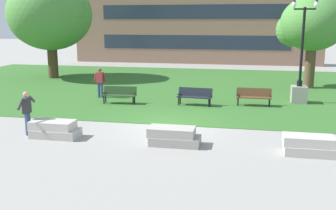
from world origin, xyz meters
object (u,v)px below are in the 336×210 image
Objects in this scene: person_skateboarder at (27,110)px; skateboard at (39,132)px; concrete_block_left at (173,136)px; concrete_block_right at (310,146)px; park_bench_near_left at (120,94)px; park_bench_far_left at (254,96)px; lamp_post_center at (300,83)px; concrete_block_center at (54,129)px; park_bench_near_right at (195,95)px; person_bystander_near_lawn at (100,81)px.

skateboard is (0.38, 0.10, -0.89)m from person_skateboarder.
concrete_block_left is 1.01× the size of concrete_block_right.
park_bench_near_left is 7.09m from park_bench_far_left.
lamp_post_center reaches higher than skateboard.
concrete_block_center and concrete_block_left have the same top height.
park_bench_near_left is (-4.13, 6.43, 0.23)m from concrete_block_left.
park_bench_near_right is (5.69, 6.60, -0.44)m from person_skateboarder.
person_skateboarder is at bearing -140.83° from park_bench_far_left.
park_bench_near_left is (1.69, 6.27, -0.44)m from person_skateboarder.
person_bystander_near_lawn is (-5.73, 7.76, 0.68)m from concrete_block_left.
park_bench_far_left is (8.73, 7.11, -0.44)m from person_skateboarder.
person_skateboarder is 11.26m from park_bench_far_left.
park_bench_near_left is 1.01× the size of park_bench_far_left.
skateboard is at bearing -129.23° from park_bench_near_right.
park_bench_near_left is 9.68m from lamp_post_center.
person_skateboarder reaches higher than concrete_block_center.
skateboard is (-0.79, 0.23, -0.22)m from concrete_block_center.
concrete_block_center is 0.99× the size of concrete_block_right.
concrete_block_right is at bearing -76.68° from park_bench_far_left.
lamp_post_center reaches higher than park_bench_far_left.
concrete_block_right is 1.01× the size of park_bench_near_left.
concrete_block_left is 1.08× the size of person_bystander_near_lawn.
park_bench_near_right is (-4.79, 6.90, 0.23)m from concrete_block_right.
person_bystander_near_lawn is at bearing 142.76° from concrete_block_right.
park_bench_near_right is at bearing 124.73° from concrete_block_right.
person_bystander_near_lawn is at bearing 97.95° from concrete_block_center.
person_bystander_near_lawn reaches higher than skateboard.
park_bench_far_left is at bearing 6.80° from park_bench_near_left.
concrete_block_center is 1.35m from person_skateboarder.
person_bystander_near_lawn is (-1.59, 1.33, 0.45)m from park_bench_near_left.
person_skateboarder is 0.97m from skateboard.
concrete_block_left is (4.65, -0.03, 0.00)m from concrete_block_center.
park_bench_near_left reaches higher than concrete_block_center.
lamp_post_center is at bearing 3.90° from person_bystander_near_lawn.
concrete_block_left is 1.08× the size of person_skateboarder.
park_bench_far_left is at bearing 68.20° from concrete_block_left.
concrete_block_center is 7.83m from person_bystander_near_lawn.
park_bench_near_right is (5.31, 6.51, 0.45)m from skateboard.
concrete_block_left is 1.79× the size of skateboard.
concrete_block_right is 1.02× the size of park_bench_far_left.
concrete_block_right is 7.62m from park_bench_far_left.
concrete_block_left is 7.84m from park_bench_far_left.
concrete_block_left is 7.65m from park_bench_near_left.
person_bystander_near_lawn is at bearing 89.31° from person_skateboarder.
park_bench_near_left is at bearing 143.24° from concrete_block_right.
lamp_post_center is at bearing 36.90° from person_skateboarder.
person_skateboarder is at bearing -90.69° from person_bystander_near_lawn.
lamp_post_center is at bearing 37.54° from skateboard.
park_bench_far_left reaches higher than concrete_block_right.
lamp_post_center reaches higher than person_bystander_near_lawn.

